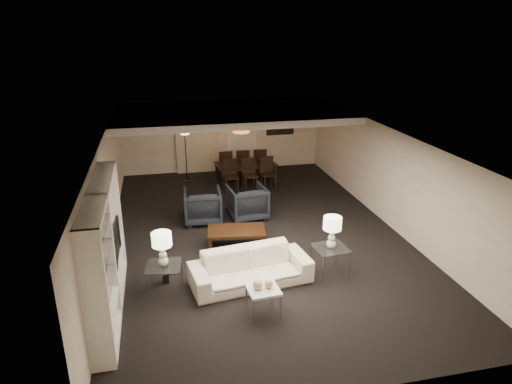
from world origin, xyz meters
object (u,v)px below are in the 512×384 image
object	(u,v)px
armchair_right	(247,202)
vase_blue	(100,282)
floor_speaker	(164,257)
chair_fm	(242,163)
table_lamp_left	(162,249)
sofa	(251,268)
armchair_left	(203,206)
dining_table	(246,174)
chair_fl	(225,164)
chair_fr	(259,162)
chair_nr	(268,174)
television	(110,243)
floor_lamp	(186,155)
chair_nm	(250,175)
pendant_light	(241,128)
table_lamp_right	(332,233)
vase_amber	(98,247)
side_table_right	(330,261)
marble_table	(263,302)
chair_nl	(231,176)
side_table_left	(165,279)
coffee_table	(237,239)

from	to	relation	value
armchair_right	vase_blue	xyz separation A→B (m)	(-3.29, -4.60, 0.70)
floor_speaker	chair_fm	bearing A→B (deg)	68.66
table_lamp_left	sofa	bearing A→B (deg)	0.00
armchair_left	dining_table	xyz separation A→B (m)	(1.72, 2.81, -0.11)
table_lamp_left	chair_fl	world-z (taller)	table_lamp_left
vase_blue	chair_fr	size ratio (longest dim) A/B	0.17
vase_blue	chair_nr	distance (m)	8.10
chair_fr	sofa	bearing A→B (deg)	81.41
television	chair_nr	distance (m)	6.82
chair_fl	floor_lamp	xyz separation A→B (m)	(-1.28, -0.02, 0.42)
chair_nr	chair_fm	xyz separation A→B (m)	(-0.60, 1.30, 0.00)
chair_nr	floor_lamp	size ratio (longest dim) A/B	0.54
chair_fr	floor_lamp	distance (m)	2.52
floor_speaker	chair_nm	world-z (taller)	floor_speaker
pendant_light	table_lamp_right	distance (m)	5.94
vase_amber	chair_fr	xyz separation A→B (m)	(4.41, 7.79, -1.13)
sofa	chair_fm	world-z (taller)	chair_fm
pendant_light	chair_nr	bearing A→B (deg)	-23.61
armchair_left	table_lamp_right	distance (m)	4.05
armchair_left	chair_fm	bearing A→B (deg)	-113.18
side_table_right	table_lamp_right	size ratio (longest dim) A/B	0.97
floor_speaker	chair_fm	distance (m)	6.95
sofa	vase_blue	bearing A→B (deg)	-162.05
chair_fm	marble_table	bearing A→B (deg)	83.33
vase_blue	chair_nl	bearing A→B (deg)	64.60
table_lamp_left	chair_nm	bearing A→B (deg)	62.64
dining_table	armchair_right	bearing A→B (deg)	-106.06
pendant_light	armchair_right	distance (m)	2.93
vase_blue	chair_nm	world-z (taller)	vase_blue
vase_blue	floor_speaker	distance (m)	2.05
armchair_right	chair_nm	distance (m)	2.22
side_table_right	vase_amber	bearing A→B (deg)	-166.73
floor_speaker	dining_table	size ratio (longest dim) A/B	0.60
armchair_left	side_table_left	bearing A→B (deg)	74.88
marble_table	dining_table	xyz separation A→B (m)	(1.12, 7.21, 0.06)
vase_blue	chair_fm	xyz separation A→B (m)	(3.81, 8.06, -0.64)
vase_amber	chair_fl	xyz separation A→B (m)	(3.21, 7.79, -1.13)
vase_blue	chair_fr	bearing A→B (deg)	61.31
television	dining_table	xyz separation A→B (m)	(3.78, 5.84, -0.73)
vase_amber	chair_fl	bearing A→B (deg)	67.61
floor_lamp	television	bearing A→B (deg)	-106.34
armchair_left	vase_blue	world-z (taller)	vase_blue
armchair_left	chair_nr	size ratio (longest dim) A/B	0.98
coffee_table	chair_fl	xyz separation A→B (m)	(0.52, 5.16, 0.27)
television	chair_fl	bearing A→B (deg)	-26.09
sofa	coffee_table	size ratio (longest dim) A/B	1.82
television	chair_fm	world-z (taller)	television
coffee_table	chair_nm	world-z (taller)	chair_nm
chair_nl	floor_lamp	xyz separation A→B (m)	(-1.28, 1.28, 0.42)
marble_table	floor_lamp	distance (m)	7.90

